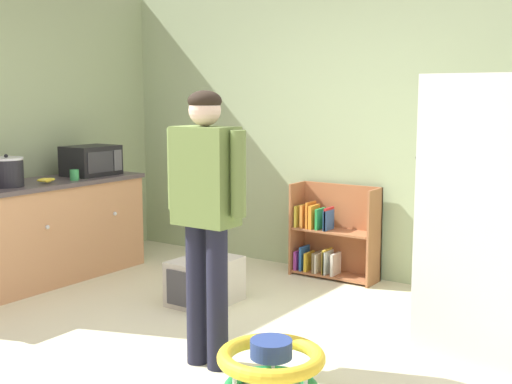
% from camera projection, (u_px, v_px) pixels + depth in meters
% --- Properties ---
extents(ground_plane, '(12.00, 12.00, 0.00)m').
position_uv_depth(ground_plane, '(194.00, 354.00, 4.25)').
color(ground_plane, beige).
rests_on(ground_plane, ground).
extents(back_wall, '(5.20, 0.06, 2.70)m').
position_uv_depth(back_wall, '(357.00, 129.00, 5.96)').
color(back_wall, '#9FB384').
rests_on(back_wall, ground).
extents(left_side_wall, '(0.06, 2.99, 2.70)m').
position_uv_depth(left_side_wall, '(30.00, 128.00, 6.18)').
color(left_side_wall, '#A0B282').
rests_on(left_side_wall, ground).
extents(kitchen_counter, '(0.65, 2.34, 0.90)m').
position_uv_depth(kitchen_counter, '(25.00, 235.00, 5.72)').
color(kitchen_counter, tan).
rests_on(kitchen_counter, ground).
extents(refrigerator, '(0.73, 0.68, 1.78)m').
position_uv_depth(refrigerator, '(488.00, 219.00, 4.11)').
color(refrigerator, white).
rests_on(refrigerator, ground).
extents(bookshelf, '(0.80, 0.28, 0.85)m').
position_uv_depth(bookshelf, '(331.00, 237.00, 6.03)').
color(bookshelf, '#A1613C').
rests_on(bookshelf, ground).
extents(standing_person, '(0.57, 0.22, 1.68)m').
position_uv_depth(standing_person, '(206.00, 204.00, 3.94)').
color(standing_person, '#1D1E2F').
rests_on(standing_person, ground).
extents(baby_walker, '(0.60, 0.60, 0.32)m').
position_uv_depth(baby_walker, '(271.00, 368.00, 3.66)').
color(baby_walker, '#218D47').
rests_on(baby_walker, ground).
extents(pet_carrier, '(0.42, 0.55, 0.36)m').
position_uv_depth(pet_carrier, '(205.00, 281.00, 5.28)').
color(pet_carrier, beige).
rests_on(pet_carrier, ground).
extents(microwave, '(0.37, 0.48, 0.28)m').
position_uv_depth(microwave, '(91.00, 161.00, 6.24)').
color(microwave, black).
rests_on(microwave, kitchen_counter).
extents(crock_pot, '(0.27, 0.27, 0.27)m').
position_uv_depth(crock_pot, '(7.00, 172.00, 5.47)').
color(crock_pot, black).
rests_on(crock_pot, kitchen_counter).
extents(banana_bunch, '(0.15, 0.16, 0.04)m').
position_uv_depth(banana_bunch, '(48.00, 180.00, 5.69)').
color(banana_bunch, yellow).
rests_on(banana_bunch, kitchen_counter).
extents(green_cup, '(0.08, 0.08, 0.09)m').
position_uv_depth(green_cup, '(74.00, 175.00, 5.89)').
color(green_cup, green).
rests_on(green_cup, kitchen_counter).
extents(teal_cup, '(0.08, 0.08, 0.09)m').
position_uv_depth(teal_cup, '(110.00, 167.00, 6.55)').
color(teal_cup, teal).
rests_on(teal_cup, kitchen_counter).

